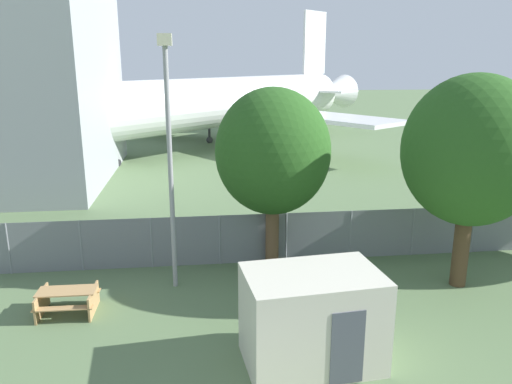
{
  "coord_description": "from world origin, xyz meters",
  "views": [
    {
      "loc": [
        -0.74,
        -6.36,
        7.58
      ],
      "look_at": [
        1.74,
        14.45,
        2.0
      ],
      "focal_mm": 35.0,
      "sensor_mm": 36.0,
      "label": 1
    }
  ],
  "objects": [
    {
      "name": "portable_cabin",
      "position": [
        2.01,
        4.76,
        1.24
      ],
      "size": [
        3.59,
        2.55,
        2.47
      ],
      "rotation": [
        0.0,
        0.0,
        0.1
      ],
      "color": "beige",
      "rests_on": "ground"
    },
    {
      "name": "tree_left_of_cabin",
      "position": [
        8.11,
        8.65,
        4.7
      ],
      "size": [
        4.51,
        4.51,
        7.2
      ],
      "color": "#4C3823",
      "rests_on": "ground"
    },
    {
      "name": "airplane",
      "position": [
        1.29,
        37.6,
        3.92
      ],
      "size": [
        33.1,
        30.78,
        12.45
      ],
      "rotation": [
        0.0,
        0.0,
        -2.4
      ],
      "color": "white",
      "rests_on": "ground"
    },
    {
      "name": "perimeter_fence",
      "position": [
        -0.0,
        11.45,
        0.97
      ],
      "size": [
        56.07,
        0.07,
        1.94
      ],
      "color": "gray",
      "rests_on": "ground"
    },
    {
      "name": "picnic_bench_near_cabin",
      "position": [
        -4.85,
        8.17,
        0.47
      ],
      "size": [
        1.77,
        1.43,
        0.76
      ],
      "rotation": [
        0.0,
        0.0,
        -0.01
      ],
      "color": "tan",
      "rests_on": "ground"
    },
    {
      "name": "light_mast",
      "position": [
        -1.63,
        9.71,
        5.05
      ],
      "size": [
        0.44,
        0.44,
        8.34
      ],
      "color": "#99999E",
      "rests_on": "ground"
    },
    {
      "name": "tree_behind_benches",
      "position": [
        1.95,
        11.14,
        4.36
      ],
      "size": [
        4.17,
        4.17,
        6.67
      ],
      "color": "brown",
      "rests_on": "ground"
    }
  ]
}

